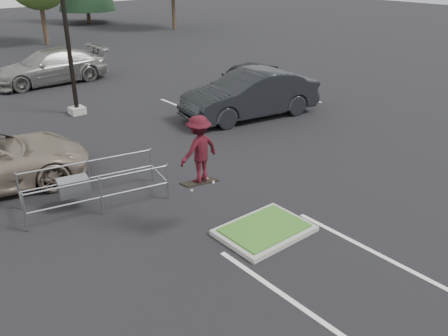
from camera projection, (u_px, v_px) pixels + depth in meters
ground at (264, 233)px, 11.64m from camera, size 120.00×120.00×0.00m
grass_median at (265, 230)px, 11.61m from camera, size 2.20×1.60×0.16m
stall_lines at (102, 169)px, 15.07m from camera, size 22.62×17.60×0.01m
light_pole at (63, 2)px, 18.47m from camera, size 0.70×0.60×10.12m
cart_corral at (78, 185)px, 12.53m from camera, size 3.94×2.08×1.06m
skateboarder at (199, 150)px, 10.74m from camera, size 1.07×0.67×1.74m
car_r_charc at (250, 94)px, 19.63m from camera, size 6.06×2.94×1.92m
car_r_black at (244, 79)px, 22.75m from camera, size 4.83×2.87×1.54m
car_far_silver at (50, 67)px, 24.91m from camera, size 5.99×2.51×1.73m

